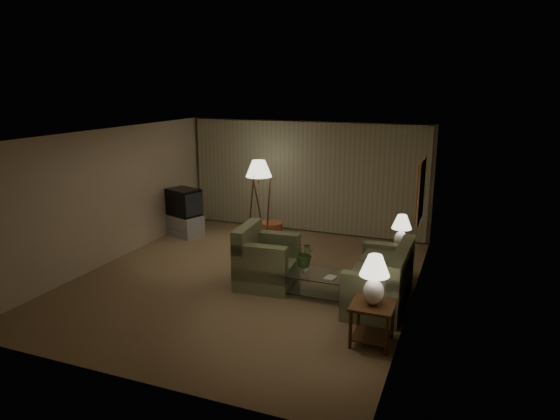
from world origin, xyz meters
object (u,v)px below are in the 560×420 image
Objects in this scene: armchair at (267,262)px; table_lamp_near at (374,275)px; side_table_near at (372,316)px; crt_tv at (184,202)px; sofa at (379,281)px; tv_cabinet at (185,225)px; coffee_table at (313,281)px; vase at (305,268)px; side_table_far at (400,258)px; table_lamp_far at (402,229)px; ottoman at (271,230)px; floor_lamp at (259,198)px.

table_lamp_near is at bearing -127.01° from armchair.
crt_tv reaches higher than side_table_near.
tv_cabinet is at bearing -112.68° from sofa.
table_lamp_near is at bearing -44.78° from coffee_table.
sofa is at bearing 4.54° from vase.
sofa is 1.26m from side_table_far.
table_lamp_far is at bearing 180.00° from side_table_far.
table_lamp_near is 5.30m from ottoman.
ottoman is at bearing 16.72° from armchair.
floor_lamp is at bearing -127.92° from sofa.
side_table_near is at bearing -44.78° from coffee_table.
table_lamp_far is (2.18, 1.19, 0.54)m from armchair.
ottoman is at bearing 37.23° from floor_lamp.
armchair is 0.95m from coffee_table.
coffee_table is 0.66× the size of floor_lamp.
side_table_near is 0.32× the size of floor_lamp.
side_table_far is 0.95× the size of table_lamp_far.
tv_cabinet is (-3.02, 2.10, -0.18)m from armchair.
ottoman is 3.42m from vase.
side_table_far is at bearing -21.49° from floor_lamp.
armchair is at bearing 147.12° from side_table_near.
armchair is 1.86× the size of table_lamp_far.
table_lamp_far reaches higher than sofa.
crt_tv reaches higher than armchair.
floor_lamp reaches higher than sofa.
side_table_far is at bearing 90.00° from table_lamp_near.
table_lamp_far is at bearing 90.00° from table_lamp_near.
table_lamp_near is at bearing -90.00° from table_lamp_far.
floor_lamp is 3.41× the size of ottoman.
sofa is 2.96× the size of side_table_near.
armchair is 2.93m from ottoman.
table_lamp_far is at bearing 10.07° from tv_cabinet.
table_lamp_near is 6.27m from crt_tv.
side_table_far is (0.00, 2.60, -0.02)m from side_table_near.
sofa is at bearing -96.84° from side_table_far.
table_lamp_far is 1.16× the size of ottoman.
coffee_table is 7.91× the size of vase.
side_table_far is 3.75m from floor_lamp.
crt_tv is (-5.20, 0.90, 0.42)m from side_table_far.
crt_tv is at bearing -112.68° from sofa.
ottoman is at bearing 154.53° from table_lamp_far.
table_lamp_far is (0.15, 1.25, 0.58)m from sofa.
table_lamp_near is 1.31× the size of ottoman.
side_table_near is at bearing -52.11° from ottoman.
side_table_near is at bearing -41.56° from vase.
ottoman is (-3.22, 4.13, -0.24)m from side_table_near.
table_lamp_far reaches higher than ottoman.
table_lamp_far is at bearing 43.76° from vase.
side_table_near is 6.27m from tv_cabinet.
table_lamp_far reaches higher than tv_cabinet.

